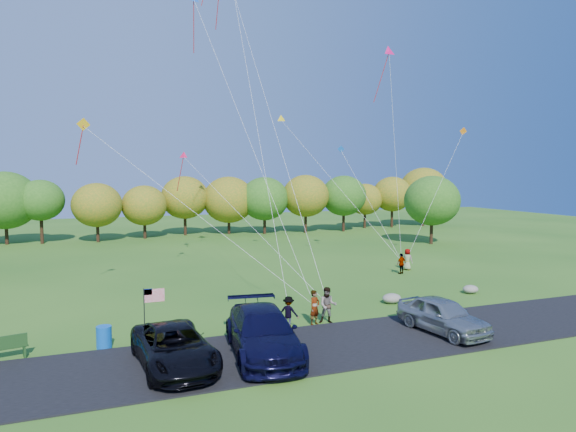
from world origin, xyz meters
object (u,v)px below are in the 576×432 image
Objects in this scene: flyer_d at (401,264)px; minivan_dark at (174,347)px; trash_barrel at (104,337)px; minivan_silver at (443,315)px; park_bench at (3,347)px; minivan_navy at (263,332)px; flyer_b at (328,305)px; flyer_e at (407,259)px; flyer_a at (315,308)px; flyer_c at (289,312)px.

minivan_dark is at bearing 20.11° from flyer_d.
flyer_d reaches higher than trash_barrel.
minivan_silver reaches higher than minivan_dark.
minivan_dark is at bearing -39.66° from park_bench.
park_bench is at bearing 169.48° from minivan_navy.
minivan_dark is 9.00m from flyer_b.
minivan_silver is (12.81, -0.13, 0.04)m from minivan_dark.
flyer_b is 1.18× the size of flyer_d.
flyer_e reaches higher than park_bench.
park_bench is at bearing 147.84° from minivan_dark.
park_bench is 1.87× the size of trash_barrel.
minivan_navy is at bearing -165.80° from flyer_a.
flyer_e is at bearing 25.16° from trash_barrel.
flyer_a is at bearing -138.80° from flyer_c.
park_bench is (-6.53, 3.43, -0.31)m from minivan_dark.
flyer_a reaches higher than flyer_d.
flyer_a is at bearing 25.77° from flyer_d.
flyer_a is at bearing 19.55° from minivan_dark.
flyer_a is (-5.21, 3.52, -0.01)m from minivan_silver.
minivan_dark is 3.40× the size of flyer_e.
flyer_e is at bearing 9.98° from park_bench.
flyer_a is at bearing 47.99° from minivan_navy.
flyer_b is at bearing -26.33° from flyer_a.
park_bench is (-14.87, 0.04, -0.39)m from flyer_b.
park_bench reaches higher than trash_barrel.
flyer_a reaches higher than minivan_dark.
minivan_navy reaches higher than park_bench.
park_bench is at bearing -179.09° from trash_barrel.
minivan_navy is 5.66m from flyer_b.
minivan_navy is at bearing -3.09° from minivan_dark.
flyer_b is at bearing 97.35° from flyer_e.
flyer_a reaches higher than flyer_e.
flyer_a is 1.12× the size of flyer_d.
flyer_e is (14.36, 10.95, 0.05)m from flyer_c.
minivan_dark reaches higher than flyer_d.
flyer_e is (12.19, 10.95, -0.09)m from flyer_b.
flyer_a is at bearing 138.31° from minivan_silver.
flyer_b reaches higher than trash_barrel.
flyer_b is 1.02× the size of park_bench.
minivan_dark is 23.27m from flyer_d.
flyer_a is 10.18m from trash_barrel.
flyer_e is at bearing 13.93° from flyer_a.
flyer_e reaches higher than flyer_d.
flyer_c reaches higher than park_bench.
flyer_d is at bearing 56.65° from minivan_silver.
flyer_a reaches higher than flyer_c.
minivan_navy is (3.74, 0.09, 0.15)m from minivan_dark.
flyer_b reaches higher than flyer_c.
minivan_dark is 3.64× the size of flyer_d.
flyer_b is at bearing 17.63° from minivan_dark.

